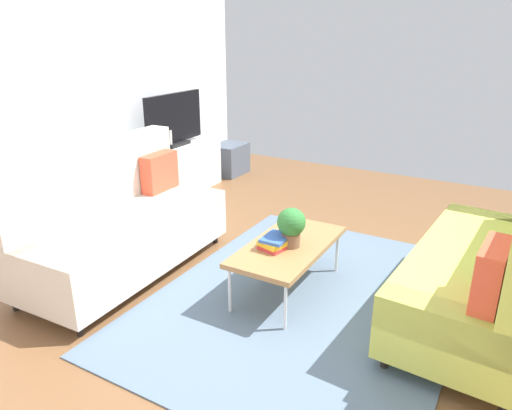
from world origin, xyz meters
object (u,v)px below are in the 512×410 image
Objects in this scene: couch_beige at (120,223)px; coffee_table at (288,247)px; vase_1 at (148,146)px; bottle_1 at (170,139)px; storage_trunk at (229,159)px; tv at (174,120)px; potted_plant at (291,225)px; couch_green at (490,269)px; tv_console at (176,170)px; bottle_0 at (165,140)px; table_book_0 at (276,246)px; vase_0 at (139,148)px.

couch_beige is 1.47m from coffee_table.
vase_1 is 0.31m from bottle_1.
storage_trunk is at bearing -166.67° from couch_beige.
couch_beige reaches higher than bottle_1.
vase_1 reaches higher than coffee_table.
potted_plant is at bearing -122.83° from tv.
tv_console is (1.20, 3.74, -0.12)m from couch_green.
couch_beige is 13.13× the size of vase_1.
bottle_0 is (-1.32, 0.06, 0.53)m from storage_trunk.
couch_green is 6.25× the size of potted_plant.
tv_console is at bearing 76.12° from couch_green.
tv is at bearing 76.03° from couch_green.
bottle_0 reaches higher than vase_1.
table_book_0 is (-1.59, -2.25, -0.52)m from tv.
couch_green is (0.67, -2.84, 0.00)m from couch_beige.
tv is (-0.00, -0.02, 0.63)m from tv_console.
coffee_table is at bearing 54.68° from potted_plant.
potted_plant is (-2.61, -2.26, 0.38)m from storage_trunk.
potted_plant reaches higher than coffee_table.
couch_beige and couch_green have the same top height.
vase_1 is (1.17, 2.32, 0.28)m from table_book_0.
couch_green reaches higher than bottle_1.
coffee_table is 2.56m from vase_0.
vase_1 is at bearing 0.00° from vase_0.
couch_beige is 1.63m from vase_0.
storage_trunk is (1.10, -0.08, -0.73)m from tv.
vase_0 is at bearing 173.12° from tv.
table_book_0 is at bearing -113.57° from vase_0.
bottle_1 is at bearing -16.88° from vase_1.
coffee_table is 0.79× the size of tv_console.
tv is at bearing 9.16° from bottle_1.
bottle_1 is at bearing 56.64° from table_book_0.
coffee_table is at bearing -114.14° from vase_1.
table_book_0 is at bearing -116.79° from vase_1.
potted_plant is 2.13× the size of vase_1.
couch_green is 3.95m from tv.
tv reaches higher than tv_console.
coffee_table is at bearing 103.51° from couch_beige.
tv is 3.20× the size of potted_plant.
bottle_1 reaches higher than potted_plant.
couch_beige reaches higher than table_book_0.
bottle_0 reaches higher than table_book_0.
couch_green is 3.93m from tv_console.
tv reaches higher than bottle_1.
potted_plant is 0.20m from table_book_0.
tv reaches higher than potted_plant.
table_book_0 is (-1.59, -2.27, 0.11)m from tv_console.
couch_green is 1.52m from table_book_0.
tv is 4.57× the size of bottle_0.
couch_green is 3.87m from bottle_1.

